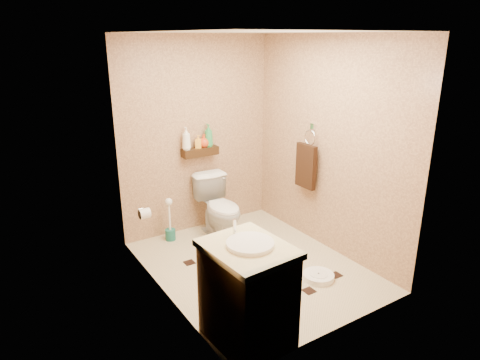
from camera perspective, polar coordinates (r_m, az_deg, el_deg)
ground at (r=4.72m, az=1.74°, el=-11.40°), size 2.50×2.50×0.00m
wall_back at (r=5.30m, az=-5.80°, el=5.84°), size 2.00×0.04×2.40m
wall_front at (r=3.35m, az=14.07°, el=-2.27°), size 2.00×0.04×2.40m
wall_left at (r=3.80m, az=-10.64°, el=0.47°), size 0.04×2.50×2.40m
wall_right at (r=4.87m, az=11.68°, el=4.42°), size 0.04×2.50×2.40m
ceiling at (r=4.09m, az=2.08°, el=19.13°), size 2.00×2.50×0.02m
wall_shelf at (r=5.27m, az=-5.34°, el=3.78°), size 0.46×0.14×0.10m
floor_accents at (r=4.71m, az=2.92°, el=-11.50°), size 1.28×1.38×0.01m
toilet at (r=5.23m, az=-2.67°, el=-3.72°), size 0.46×0.76×0.75m
vanity at (r=3.49m, az=1.03°, el=-14.81°), size 0.61×0.73×0.98m
bathroom_scale at (r=4.56m, az=10.42°, el=-12.51°), size 0.38×0.38×0.06m
toilet_brush at (r=5.27m, az=-9.33°, el=-5.99°), size 0.12×0.12×0.54m
towel_ring at (r=5.06m, az=8.83°, el=2.11°), size 0.12×0.30×0.76m
toilet_paper at (r=4.60m, az=-12.62°, el=-4.38°), size 0.12×0.11×0.12m
bottle_a at (r=5.15m, az=-7.17°, el=5.49°), size 0.11×0.11×0.27m
bottle_b at (r=5.23m, az=-5.59°, el=5.13°), size 0.10×0.10×0.16m
bottle_c at (r=5.26m, az=-4.84°, el=5.24°), size 0.15×0.15×0.16m
bottle_d at (r=5.28m, az=-4.21°, el=5.96°), size 0.11×0.11×0.28m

